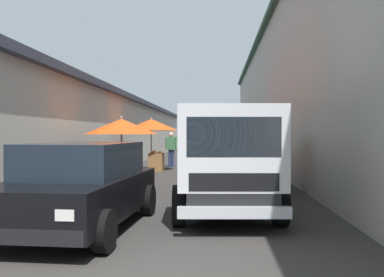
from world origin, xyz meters
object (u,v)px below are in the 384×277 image
fruit_stall_near_left (242,130)px  parked_scooter (278,173)px  fruit_stall_near_right (239,129)px  fruit_stall_mid_lane (120,136)px  fruit_stall_far_right (152,129)px  plastic_stool (123,167)px  hatchback_car (81,185)px  vendor_by_crates (171,147)px  delivery_truck (227,164)px  fruit_stall_far_left (232,130)px

fruit_stall_near_left → parked_scooter: bearing=-45.0°
fruit_stall_near_right → fruit_stall_mid_lane: bearing=152.8°
fruit_stall_far_right → fruit_stall_near_left: size_ratio=0.98×
fruit_stall_far_right → plastic_stool: fruit_stall_far_right is taller
fruit_stall_near_left → fruit_stall_near_right: bearing=-2.1°
fruit_stall_mid_lane → hatchback_car: 4.91m
fruit_stall_near_left → plastic_stool: fruit_stall_near_left is taller
fruit_stall_far_right → fruit_stall_mid_lane: bearing=-179.4°
hatchback_car → fruit_stall_near_right: bearing=-15.0°
vendor_by_crates → delivery_truck: bearing=-168.6°
vendor_by_crates → parked_scooter: bearing=-151.3°
fruit_stall_far_left → vendor_by_crates: size_ratio=1.38×
fruit_stall_far_right → delivery_truck: bearing=-163.1°
plastic_stool → vendor_by_crates: bearing=-18.7°
fruit_stall_far_left → delivery_truck: (-6.79, 0.34, -0.68)m
fruit_stall_mid_lane → parked_scooter: fruit_stall_mid_lane is taller
hatchback_car → parked_scooter: (5.60, -4.11, -0.29)m
fruit_stall_near_left → hatchback_car: bearing=146.4°
delivery_truck → fruit_stall_far_right: bearing=16.9°
parked_scooter → delivery_truck: bearing=160.4°
fruit_stall_mid_lane → fruit_stall_near_left: size_ratio=0.88×
delivery_truck → plastic_stool: (7.84, 3.80, -0.71)m
fruit_stall_near_right → fruit_stall_near_left: (-7.62, 0.28, -0.11)m
fruit_stall_mid_lane → fruit_stall_far_left: bearing=-47.9°
vendor_by_crates → plastic_stool: 4.40m
parked_scooter → hatchback_car: bearing=143.7°
parked_scooter → vendor_by_crates: bearing=28.7°
hatchback_car → plastic_stool: (8.85, 1.33, -0.41)m
fruit_stall_far_right → fruit_stall_far_left: size_ratio=1.02×
vendor_by_crates → fruit_stall_far_left: bearing=-152.1°
fruit_stall_near_right → fruit_stall_mid_lane: size_ratio=1.14×
fruit_stall_mid_lane → parked_scooter: (0.77, -4.59, -1.08)m
fruit_stall_mid_lane → plastic_stool: (4.03, 0.85, -1.20)m
fruit_stall_far_right → vendor_by_crates: (2.05, -0.61, -0.85)m
fruit_stall_near_right → fruit_stall_near_left: bearing=177.9°
fruit_stall_far_left → fruit_stall_near_left: bearing=-177.4°
fruit_stall_far_left → delivery_truck: size_ratio=0.46×
fruit_stall_near_right → parked_scooter: 6.67m
plastic_stool → delivery_truck: bearing=-154.1°
fruit_stall_far_right → hatchback_car: fruit_stall_far_right is taller
hatchback_car → parked_scooter: 6.95m
fruit_stall_mid_lane → hatchback_car: size_ratio=0.53×
fruit_stall_mid_lane → fruit_stall_near_right: bearing=-27.2°
fruit_stall_far_right → plastic_stool: bearing=159.2°
fruit_stall_far_right → fruit_stall_mid_lane: fruit_stall_far_right is taller
fruit_stall_near_left → delivery_truck: fruit_stall_near_left is taller
hatchback_car → parked_scooter: hatchback_car is taller
hatchback_car → fruit_stall_mid_lane: bearing=5.8°
vendor_by_crates → parked_scooter: (-7.38, -4.04, -0.52)m
fruit_stall_far_left → hatchback_car: (-7.80, 2.81, -0.99)m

